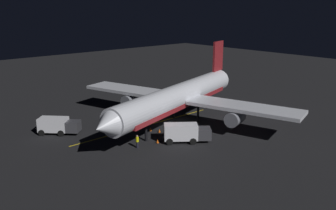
# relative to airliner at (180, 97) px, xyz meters

# --- Properties ---
(ground_plane) EXTENTS (180.00, 180.00, 0.20)m
(ground_plane) POSITION_rel_airliner_xyz_m (-0.17, 0.60, -4.38)
(ground_plane) COLOR black
(apron_guide_stripe) EXTENTS (0.30, 25.96, 0.01)m
(apron_guide_stripe) POSITION_rel_airliner_xyz_m (2.66, 4.60, -4.28)
(apron_guide_stripe) COLOR gold
(apron_guide_stripe) RESTS_ON ground_plane
(airliner) EXTENTS (36.55, 36.79, 11.70)m
(airliner) POSITION_rel_airliner_xyz_m (0.00, 0.00, 0.00)
(airliner) COLOR silver
(airliner) RESTS_ON ground_plane
(baggage_truck) EXTENTS (5.63, 5.51, 2.39)m
(baggage_truck) POSITION_rel_airliner_xyz_m (8.21, 16.41, -3.05)
(baggage_truck) COLOR silver
(baggage_truck) RESTS_ON ground_plane
(catering_truck) EXTENTS (5.54, 6.18, 2.51)m
(catering_truck) POSITION_rel_airliner_xyz_m (-6.33, 4.99, -2.99)
(catering_truck) COLOR silver
(catering_truck) RESTS_ON ground_plane
(ground_crew_worker) EXTENTS (0.40, 0.40, 1.74)m
(ground_crew_worker) POSITION_rel_airliner_xyz_m (-3.70, 11.10, -3.39)
(ground_crew_worker) COLOR black
(ground_crew_worker) RESTS_ON ground_plane
(traffic_cone_near_left) EXTENTS (0.50, 0.50, 0.55)m
(traffic_cone_near_left) POSITION_rel_airliner_xyz_m (-1.13, 5.13, -4.03)
(traffic_cone_near_left) COLOR #EA590F
(traffic_cone_near_left) RESTS_ON ground_plane
(traffic_cone_near_right) EXTENTS (0.50, 0.50, 0.55)m
(traffic_cone_near_right) POSITION_rel_airliner_xyz_m (0.23, 5.72, -4.03)
(traffic_cone_near_right) COLOR #EA590F
(traffic_cone_near_right) RESTS_ON ground_plane
(traffic_cone_under_wing) EXTENTS (0.50, 0.50, 0.55)m
(traffic_cone_under_wing) POSITION_rel_airliner_xyz_m (-4.16, 8.05, -4.03)
(traffic_cone_under_wing) COLOR #EA590F
(traffic_cone_under_wing) RESTS_ON ground_plane
(traffic_cone_far) EXTENTS (0.50, 0.50, 0.55)m
(traffic_cone_far) POSITION_rel_airliner_xyz_m (7.01, 4.81, -4.03)
(traffic_cone_far) COLOR #EA590F
(traffic_cone_far) RESTS_ON ground_plane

